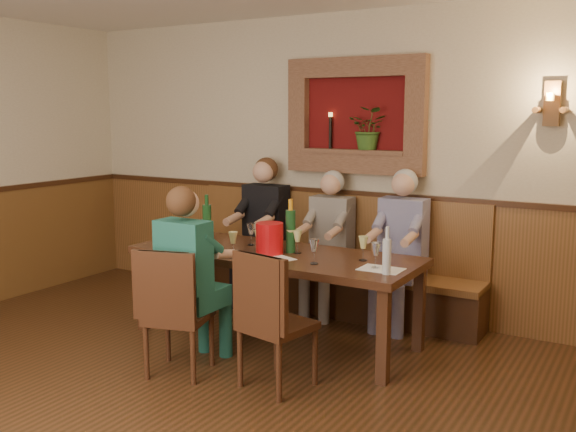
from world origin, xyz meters
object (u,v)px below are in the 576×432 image
at_px(bench, 327,277).
at_px(water_bottle, 387,255).
at_px(person_bench_right, 399,263).
at_px(person_bench_left, 261,244).
at_px(dining_table, 274,261).
at_px(chair_near_right, 276,348).
at_px(wine_bottle_green_b, 207,222).
at_px(spittoon_bucket, 270,238).
at_px(chair_near_left, 178,337).
at_px(person_chair_front, 192,293).
at_px(wine_bottle_green_a, 291,230).
at_px(person_bench_mid, 327,256).

xyz_separation_m(bench, water_bottle, (1.07, -1.15, 0.56)).
bearing_deg(person_bench_right, person_bench_left, -179.94).
relative_size(bench, water_bottle, 8.76).
distance_m(dining_table, chair_near_right, 1.01).
xyz_separation_m(chair_near_right, wine_bottle_green_b, (-1.24, 0.86, 0.64)).
distance_m(chair_near_right, wine_bottle_green_b, 1.64).
xyz_separation_m(person_bench_left, water_bottle, (1.74, -1.05, 0.29)).
relative_size(person_bench_left, spittoon_bucket, 5.71).
bearing_deg(person_bench_left, chair_near_left, -75.91).
bearing_deg(chair_near_right, person_bench_left, 137.17).
height_order(bench, wine_bottle_green_b, wine_bottle_green_b).
distance_m(dining_table, chair_near_left, 1.06).
bearing_deg(chair_near_left, dining_table, 60.46).
height_order(person_bench_left, spittoon_bucket, person_bench_left).
xyz_separation_m(dining_table, water_bottle, (1.07, -0.21, 0.21)).
distance_m(wine_bottle_green_b, water_bottle, 1.83).
xyz_separation_m(chair_near_left, person_chair_front, (-0.01, 0.18, 0.29)).
relative_size(person_bench_left, person_bench_right, 1.03).
bearing_deg(wine_bottle_green_b, water_bottle, -8.79).
distance_m(chair_near_left, person_chair_front, 0.34).
bearing_deg(chair_near_left, person_bench_right, 44.96).
height_order(chair_near_left, person_bench_left, person_bench_left).
xyz_separation_m(bench, chair_near_left, (-0.23, -1.90, -0.05)).
bearing_deg(chair_near_right, wine_bottle_green_a, 125.35).
height_order(person_bench_mid, person_chair_front, person_chair_front).
xyz_separation_m(chair_near_left, wine_bottle_green_b, (-0.52, 1.03, 0.65)).
relative_size(chair_near_right, person_bench_right, 0.69).
bearing_deg(spittoon_bucket, dining_table, 90.73).
relative_size(person_bench_mid, person_chair_front, 0.99).
distance_m(chair_near_left, wine_bottle_green_b, 1.32).
bearing_deg(bench, person_bench_mid, -59.98).
distance_m(person_chair_front, water_bottle, 1.45).
height_order(dining_table, person_chair_front, person_chair_front).
bearing_deg(person_chair_front, person_bench_mid, 79.77).
bearing_deg(bench, wine_bottle_green_a, -82.19).
bearing_deg(dining_table, water_bottle, -11.17).
bearing_deg(wine_bottle_green_a, chair_near_left, -109.08).
distance_m(chair_near_left, chair_near_right, 0.74).
bearing_deg(spittoon_bucket, chair_near_left, -104.53).
height_order(person_bench_left, person_bench_right, person_bench_left).
distance_m(person_chair_front, spittoon_bucket, 0.81).
bearing_deg(wine_bottle_green_b, person_bench_right, 27.04).
xyz_separation_m(dining_table, bench, (0.00, 0.94, -0.35)).
relative_size(chair_near_right, wine_bottle_green_b, 2.32).
bearing_deg(wine_bottle_green_b, bench, 49.58).
height_order(chair_near_left, wine_bottle_green_b, wine_bottle_green_b).
relative_size(dining_table, spittoon_bucket, 9.50).
height_order(spittoon_bucket, wine_bottle_green_a, wine_bottle_green_a).
distance_m(person_bench_mid, spittoon_bucket, 0.97).
xyz_separation_m(person_chair_front, spittoon_bucket, (0.23, 0.70, 0.31)).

